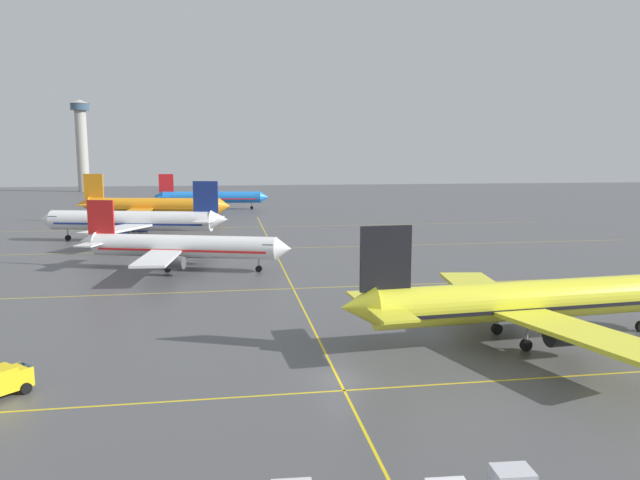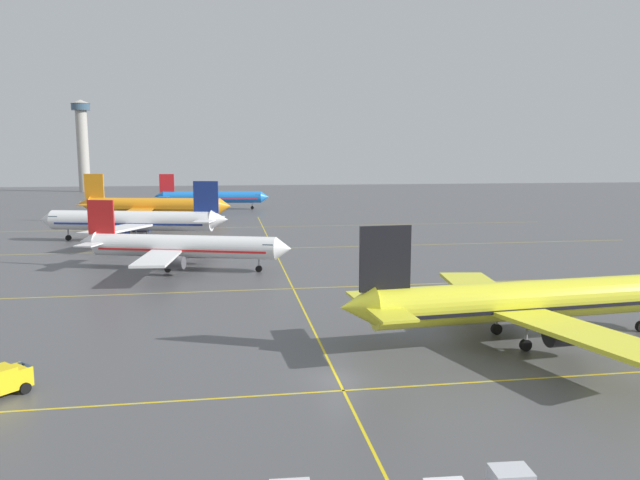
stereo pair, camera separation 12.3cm
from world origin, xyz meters
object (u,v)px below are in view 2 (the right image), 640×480
object	(u,v)px
airliner_front_gate	(526,301)
airliner_far_right_stand	(211,197)
airliner_far_left_stand	(153,206)
control_tower	(82,139)
airliner_third_row	(134,221)
airliner_second_row	(181,246)

from	to	relation	value
airliner_front_gate	airliner_far_right_stand	xyz separation A→B (m)	(-31.95, 139.69, 0.06)
airliner_far_left_stand	airliner_front_gate	bearing A→B (deg)	-66.51
airliner_front_gate	control_tower	world-z (taller)	control_tower
airliner_front_gate	control_tower	bearing A→B (deg)	111.03
airliner_front_gate	control_tower	distance (m)	263.45
airliner_front_gate	airliner_third_row	size ratio (longest dim) A/B	0.93
airliner_third_row	airliner_far_left_stand	size ratio (longest dim) A/B	0.97
airliner_second_row	airliner_third_row	distance (m)	33.19
airliner_third_row	control_tower	distance (m)	182.30
airliner_front_gate	airliner_far_left_stand	xyz separation A→B (m)	(-45.61, 104.95, 0.44)
control_tower	airliner_far_left_stand	bearing A→B (deg)	-70.88
airliner_second_row	airliner_far_left_stand	size ratio (longest dim) A/B	0.82
airliner_front_gate	airliner_far_left_stand	bearing A→B (deg)	113.49
airliner_third_row	airliner_far_right_stand	bearing A→B (deg)	79.19
airliner_far_right_stand	control_tower	size ratio (longest dim) A/B	0.84
airliner_far_left_stand	control_tower	world-z (taller)	control_tower
airliner_front_gate	airliner_far_right_stand	bearing A→B (deg)	102.88
airliner_third_row	airliner_far_right_stand	world-z (taller)	airliner_third_row
airliner_far_left_stand	airliner_far_right_stand	xyz separation A→B (m)	(13.66, 34.74, -0.38)
airliner_third_row	control_tower	xyz separation A→B (m)	(-49.10, 174.35, 20.54)
airliner_second_row	control_tower	world-z (taller)	control_tower
airliner_front_gate	airliner_second_row	world-z (taller)	airliner_front_gate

